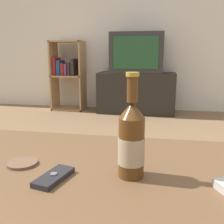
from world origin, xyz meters
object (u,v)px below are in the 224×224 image
Objects in this scene: television at (137,53)px; bookshelf at (67,73)px; tv_stand at (136,93)px; cell_phone at (54,177)px; beer_bottle at (131,141)px.

television is 0.71× the size of bookshelf.
tv_stand reaches higher than cell_phone.
beer_bottle is at bearing -85.29° from tv_stand.
beer_bottle is at bearing 29.66° from cell_phone.
cell_phone is at bearing -89.23° from tv_stand.
bookshelf reaches higher than tv_stand.
bookshelf is at bearing 176.73° from television.
television is 5.17× the size of cell_phone.
bookshelf is 3.01m from cell_phone.
cell_phone is (-0.19, -0.06, -0.09)m from beer_bottle.
bookshelf is 7.29× the size of cell_phone.
tv_stand is 1.06× the size of bookshelf.
tv_stand is at bearing 103.96° from cell_phone.
cell_phone is (0.04, -2.79, 0.19)m from tv_stand.
bookshelf is 3.02m from beer_bottle.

